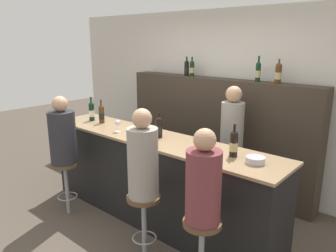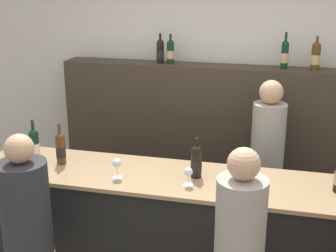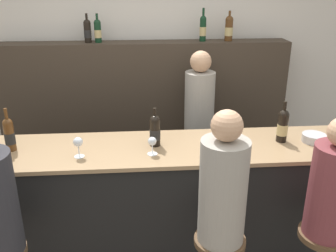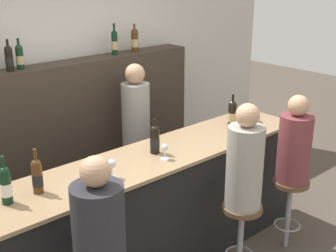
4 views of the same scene
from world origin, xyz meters
name	(u,v)px [view 2 (image 2 of 4)]	position (x,y,z in m)	size (l,w,h in m)	color
wall_back	(219,95)	(0.00, 1.85, 1.30)	(6.40, 0.05, 2.60)	beige
bar_counter	(187,242)	(0.00, 0.30, 0.53)	(3.21, 0.65, 1.06)	black
back_bar_cabinet	(214,147)	(0.00, 1.63, 0.82)	(3.01, 0.28, 1.64)	#382D23
wine_bottle_counter_0	(34,145)	(-1.23, 0.33, 1.20)	(0.08, 0.08, 0.33)	black
wine_bottle_counter_1	(61,148)	(-1.00, 0.33, 1.19)	(0.07, 0.07, 0.32)	#4C2D14
wine_bottle_counter_2	(196,161)	(0.05, 0.33, 1.19)	(0.08, 0.08, 0.30)	black
wine_bottle_backbar_0	(160,51)	(-0.55, 1.63, 1.75)	(0.07, 0.07, 0.28)	black
wine_bottle_backbar_1	(170,51)	(-0.45, 1.63, 1.75)	(0.07, 0.07, 0.28)	black
wine_bottle_backbar_2	(285,54)	(0.61, 1.63, 1.77)	(0.07, 0.07, 0.33)	black
wine_bottle_backbar_3	(316,56)	(0.88, 1.63, 1.76)	(0.08, 0.08, 0.30)	#4C2D14
wine_glass_0	(117,164)	(-0.49, 0.18, 1.17)	(0.07, 0.07, 0.15)	silver
wine_glass_1	(188,173)	(0.03, 0.18, 1.16)	(0.07, 0.07, 0.13)	silver
guest_seated_left	(25,204)	(-0.95, -0.31, 1.05)	(0.32, 0.32, 0.83)	#28282D
guest_seated_middle	(240,227)	(0.43, -0.31, 1.07)	(0.29, 0.29, 0.87)	gray
bartender	(265,175)	(0.53, 1.18, 0.76)	(0.29, 0.29, 1.62)	gray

